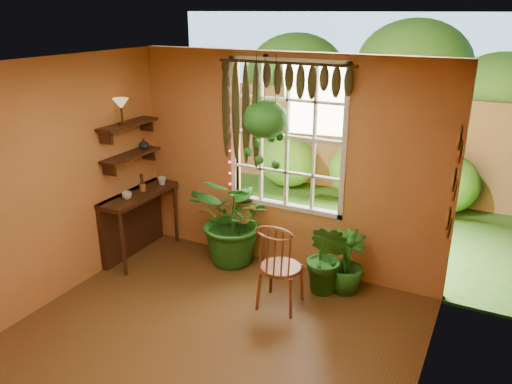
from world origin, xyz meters
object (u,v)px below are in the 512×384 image
windsor_chair (279,279)px  potted_plant_left (235,219)px  potted_plant_mid (327,259)px  hanging_basket (265,123)px  counter_ledge (134,216)px

windsor_chair → potted_plant_left: (-0.94, 0.68, 0.27)m
potted_plant_left → windsor_chair: bearing=-36.2°
potted_plant_left → potted_plant_mid: 1.33m
potted_plant_mid → hanging_basket: hanging_basket is taller
potted_plant_mid → windsor_chair: bearing=-127.1°
potted_plant_mid → hanging_basket: (-0.86, 0.12, 1.47)m
potted_plant_left → potted_plant_mid: (1.31, -0.19, -0.16)m
windsor_chair → potted_plant_mid: 0.63m
counter_ledge → potted_plant_left: size_ratio=0.97×
windsor_chair → potted_plant_left: 1.19m
counter_ledge → hanging_basket: bearing=9.6°
windsor_chair → counter_ledge: bearing=168.8°
potted_plant_left → potted_plant_mid: bearing=-8.3°
potted_plant_left → hanging_basket: (0.45, -0.07, 1.31)m
potted_plant_mid → potted_plant_left: bearing=171.7°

